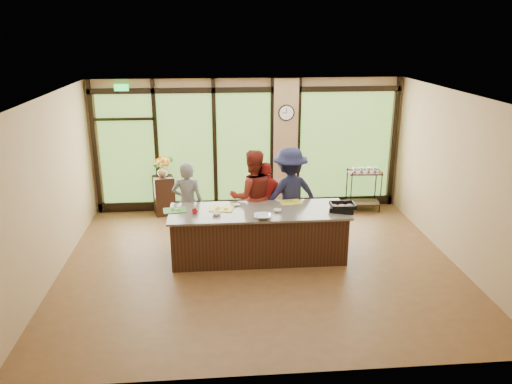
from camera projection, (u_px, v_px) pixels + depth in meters
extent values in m
plane|color=brown|center=(260.00, 264.00, 8.96)|extent=(7.00, 7.00, 0.00)
plane|color=white|center=(260.00, 96.00, 8.02)|extent=(7.00, 7.00, 0.00)
plane|color=tan|center=(248.00, 145.00, 11.33)|extent=(7.00, 0.00, 7.00)
plane|color=tan|center=(49.00, 190.00, 8.21)|extent=(0.00, 6.00, 6.00)
plane|color=tan|center=(458.00, 180.00, 8.78)|extent=(0.00, 6.00, 6.00)
cube|color=tan|center=(285.00, 145.00, 11.34)|extent=(0.55, 0.12, 3.00)
cube|color=black|center=(248.00, 90.00, 10.89)|extent=(6.90, 0.08, 0.12)
cube|color=black|center=(248.00, 203.00, 11.72)|extent=(6.90, 0.08, 0.20)
cube|color=#19D83F|center=(121.00, 88.00, 10.60)|extent=(0.30, 0.04, 0.14)
cube|color=#3E6322|center=(127.00, 150.00, 11.10)|extent=(1.20, 0.02, 2.50)
cube|color=#3E6322|center=(186.00, 149.00, 11.20)|extent=(1.20, 0.02, 2.50)
cube|color=#3E6322|center=(244.00, 148.00, 11.31)|extent=(1.20, 0.02, 2.50)
cube|color=#3E6322|center=(345.00, 146.00, 11.50)|extent=(2.10, 0.02, 2.50)
cube|color=black|center=(95.00, 149.00, 11.01)|extent=(0.08, 0.08, 3.00)
cube|color=black|center=(156.00, 148.00, 11.12)|extent=(0.08, 0.08, 3.00)
cube|color=black|center=(215.00, 146.00, 11.22)|extent=(0.08, 0.08, 3.00)
cube|color=black|center=(272.00, 145.00, 11.33)|extent=(0.08, 0.08, 3.00)
cube|color=black|center=(298.00, 145.00, 11.38)|extent=(0.08, 0.08, 3.00)
cube|color=black|center=(394.00, 143.00, 11.56)|extent=(0.08, 0.08, 3.00)
cube|color=black|center=(258.00, 235.00, 9.11)|extent=(3.10, 1.00, 0.88)
cube|color=#70675C|center=(258.00, 211.00, 8.96)|extent=(3.20, 1.10, 0.04)
cylinder|color=black|center=(286.00, 113.00, 11.04)|extent=(0.36, 0.04, 0.36)
cylinder|color=white|center=(286.00, 113.00, 11.03)|extent=(0.31, 0.01, 0.31)
cube|color=black|center=(287.00, 111.00, 11.00)|extent=(0.01, 0.00, 0.11)
cube|color=black|center=(284.00, 113.00, 11.02)|extent=(0.09, 0.00, 0.01)
imported|color=slate|center=(188.00, 203.00, 9.63)|extent=(0.65, 0.47, 1.64)
imported|color=maroon|center=(252.00, 197.00, 9.66)|extent=(0.99, 0.82, 1.86)
imported|color=#A61C19|center=(266.00, 202.00, 9.74)|extent=(0.96, 0.45, 1.61)
imported|color=#191B39|center=(290.00, 195.00, 9.75)|extent=(1.36, 1.03, 1.88)
cube|color=black|center=(343.00, 209.00, 8.93)|extent=(0.52, 0.47, 0.08)
imported|color=silver|center=(263.00, 217.00, 8.55)|extent=(0.31, 0.31, 0.08)
cube|color=#35812E|center=(175.00, 210.00, 8.95)|extent=(0.45, 0.36, 0.01)
cube|color=yellow|center=(222.00, 209.00, 9.02)|extent=(0.47, 0.39, 0.01)
cube|color=yellow|center=(290.00, 202.00, 9.36)|extent=(0.43, 0.35, 0.01)
imported|color=white|center=(217.00, 214.00, 8.73)|extent=(0.19, 0.19, 0.05)
imported|color=white|center=(277.00, 211.00, 8.89)|extent=(0.16, 0.16, 0.04)
imported|color=white|center=(236.00, 205.00, 9.20)|extent=(0.16, 0.16, 0.03)
imported|color=red|center=(195.00, 211.00, 8.80)|extent=(0.12, 0.12, 0.08)
cube|color=black|center=(164.00, 195.00, 11.27)|extent=(0.54, 0.54, 0.88)
imported|color=#92794F|center=(163.00, 171.00, 11.09)|extent=(0.29, 0.29, 0.27)
cube|color=black|center=(363.00, 202.00, 11.56)|extent=(0.78, 0.49, 0.03)
cube|color=black|center=(365.00, 172.00, 11.34)|extent=(0.78, 0.49, 0.03)
cylinder|color=black|center=(351.00, 193.00, 11.26)|extent=(0.03, 0.03, 0.97)
cylinder|color=black|center=(381.00, 193.00, 11.31)|extent=(0.03, 0.03, 0.97)
cylinder|color=black|center=(347.00, 188.00, 11.63)|extent=(0.03, 0.03, 0.97)
cylinder|color=black|center=(375.00, 187.00, 11.68)|extent=(0.03, 0.03, 0.97)
imported|color=silver|center=(355.00, 170.00, 11.30)|extent=(0.12, 0.12, 0.10)
imported|color=silver|center=(362.00, 170.00, 11.31)|extent=(0.12, 0.12, 0.10)
imported|color=silver|center=(369.00, 169.00, 11.32)|extent=(0.12, 0.12, 0.10)
imported|color=silver|center=(375.00, 169.00, 11.33)|extent=(0.12, 0.12, 0.10)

